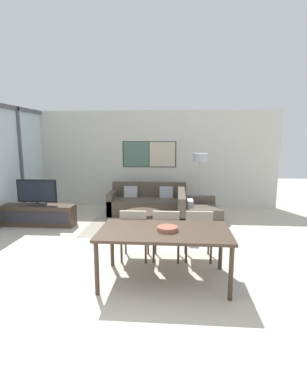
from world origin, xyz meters
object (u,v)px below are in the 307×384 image
sofa_main (148,204)px  floor_lamp (200,161)px  dining_chair_centre (166,232)px  television (37,193)px  tv_console (38,215)px  dining_table (164,234)px  sofa_side (194,216)px  dining_chair_left (134,232)px  fruit_bowl (167,228)px  dining_chair_right (198,232)px  coffee_table (142,215)px

sofa_main → floor_lamp: bearing=3.2°
dining_chair_centre → television: bearing=149.4°
tv_console → sofa_main: size_ratio=0.83×
sofa_main → dining_table: 3.94m
television → dining_table: bearing=-39.6°
sofa_side → dining_chair_left: size_ratio=1.81×
sofa_main → fruit_bowl: 3.99m
fruit_bowl → floor_lamp: (0.72, 3.98, 0.62)m
television → tv_console: bearing=-90.0°
sofa_side → dining_chair_left: 2.23m
dining_chair_centre → floor_lamp: 3.43m
dining_table → dining_chair_centre: 0.75m
dining_chair_left → dining_chair_centre: (0.53, 0.02, 0.00)m
television → sofa_side: television is taller
television → dining_chair_left: bearing=-35.8°
dining_chair_left → dining_chair_right: size_ratio=1.00×
tv_console → television: (0.00, 0.00, 0.53)m
dining_chair_centre → sofa_main: bearing=101.1°
sofa_main → coffee_table: 1.31m
sofa_main → fruit_bowl: size_ratio=7.05×
tv_console → coffee_table: 2.44m
dining_table → coffee_table: bearing=103.5°
dining_table → dining_chair_left: bearing=126.8°
television → sofa_main: bearing=28.6°
tv_console → dining_chair_centre: 3.56m
sofa_main → dining_chair_centre: bearing=-78.9°
television → sofa_side: size_ratio=0.59×
sofa_side → coffee_table: size_ratio=1.90×
sofa_main → coffee_table: bearing=-90.0°
dining_table → dining_chair_centre: bearing=90.0°
sofa_side → dining_chair_centre: bearing=163.5°
television → coffee_table: size_ratio=1.11×
television → coffee_table: 2.49m
tv_console → dining_table: 3.99m
dining_chair_right → dining_chair_left: bearing=-176.8°
tv_console → television: television is taller
dining_chair_right → fruit_bowl: (-0.49, -0.80, 0.30)m
dining_chair_left → floor_lamp: 3.60m
sofa_side → dining_chair_right: dining_chair_right is taller
tv_console → sofa_main: sofa_main is taller
coffee_table → fruit_bowl: bearing=-75.8°
tv_console → television: size_ratio=1.82×
sofa_main → coffee_table: sofa_main is taller
dining_table → dining_chair_right: (0.53, 0.76, -0.20)m
fruit_bowl → dining_chair_centre: bearing=93.2°
floor_lamp → coffee_table: bearing=-134.6°
television → dining_chair_left: 3.13m
dining_table → dining_chair_right: 0.95m
television → dining_chair_right: (3.58, -1.77, -0.28)m
dining_chair_centre → dining_table: bearing=-90.0°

